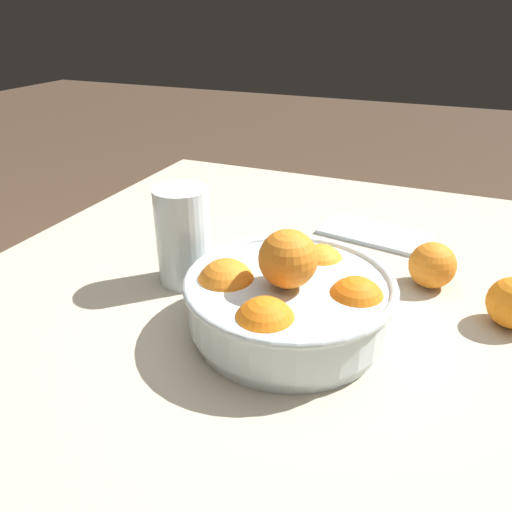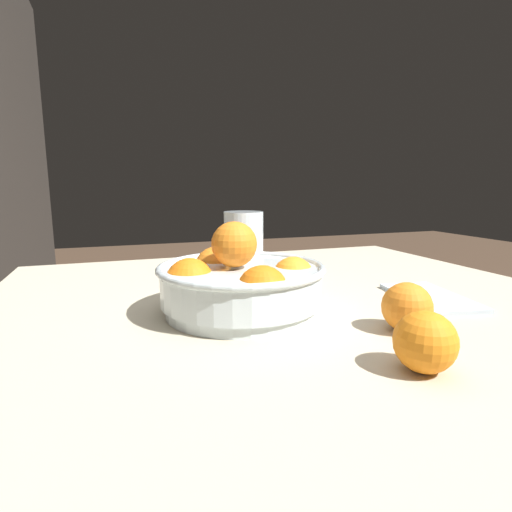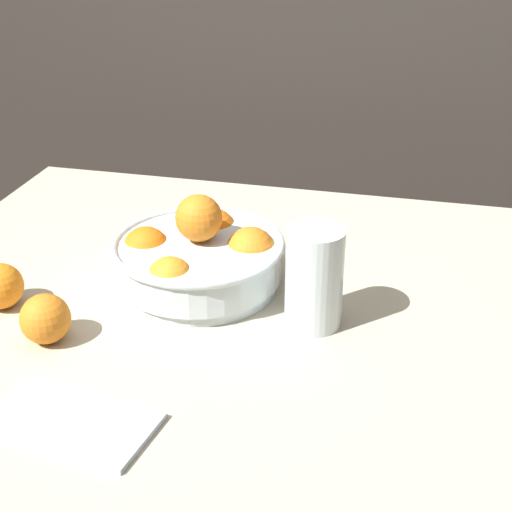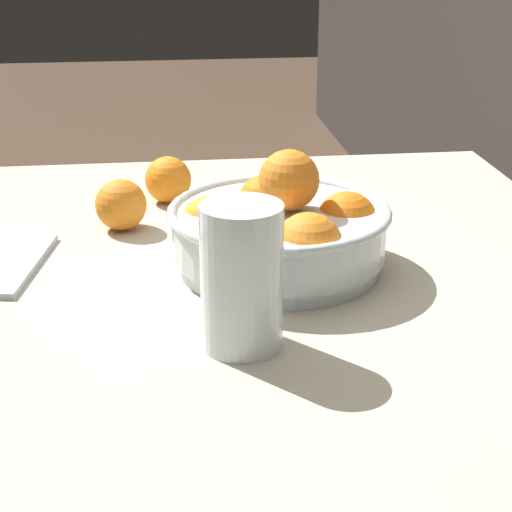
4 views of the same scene
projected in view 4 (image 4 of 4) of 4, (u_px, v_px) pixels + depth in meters
dining_table at (192, 340)px, 1.05m from camera, size 1.03×1.08×0.75m
fruit_bowl at (281, 230)px, 1.04m from camera, size 0.27×0.27×0.15m
juice_glass at (242, 284)px, 0.85m from camera, size 0.08×0.08×0.15m
orange_loose_near_bowl at (121, 205)px, 1.17m from camera, size 0.07×0.07×0.07m
orange_loose_front at (168, 180)px, 1.28m from camera, size 0.07×0.07×0.07m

